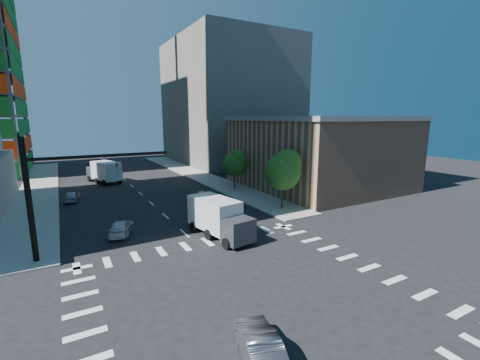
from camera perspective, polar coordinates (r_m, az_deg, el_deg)
ground at (r=20.33m, az=2.36°, el=-19.75°), size 160.00×160.00×0.00m
road_markings at (r=20.33m, az=2.36°, el=-19.74°), size 20.00×20.00×0.01m
sidewalk_ne at (r=59.89m, az=-7.61°, el=0.95°), size 5.00×60.00×0.15m
sidewalk_nw at (r=55.89m, az=-32.13°, el=-1.37°), size 5.00×60.00×0.15m
commercial_building at (r=50.55m, az=13.54°, el=4.90°), size 20.50×22.50×10.60m
bg_building_ne at (r=78.77m, az=-1.98°, el=13.59°), size 24.00×30.00×28.00m
signal_mast_nw at (r=26.80m, az=-30.42°, el=-1.07°), size 10.20×0.40×9.00m
tree_south at (r=36.57m, az=7.83°, el=1.90°), size 4.16×4.16×6.82m
tree_north at (r=46.82m, az=-0.79°, el=3.11°), size 3.54×3.52×5.78m
car_nb_far at (r=40.17m, az=-6.77°, el=-3.13°), size 3.54×5.16×1.31m
car_sb_near at (r=31.28m, az=-20.39°, el=-7.93°), size 3.07×4.63×1.25m
car_sb_mid at (r=45.69m, az=-27.72°, el=-2.62°), size 2.18×4.01×1.30m
car_sb_cross at (r=15.55m, az=3.55°, el=-27.49°), size 2.67×4.58×1.43m
box_truck_near at (r=28.38m, az=-3.38°, el=-7.34°), size 3.73×6.73×3.34m
box_truck_far at (r=56.89m, az=-23.13°, el=1.13°), size 4.83×7.19×3.48m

